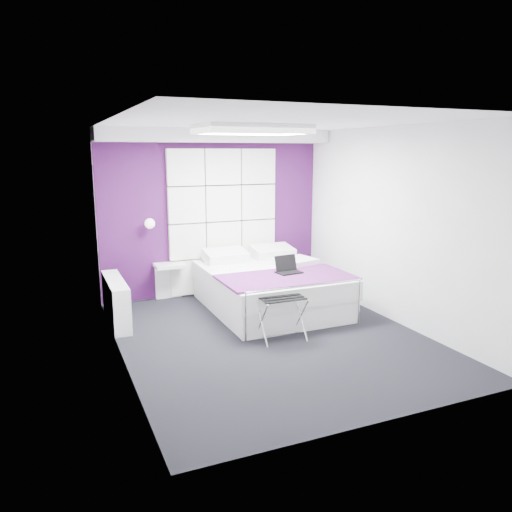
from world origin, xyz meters
The scene contains 15 objects.
floor centered at (0.00, 0.00, 0.00)m, with size 4.40×4.40×0.00m, color black.
ceiling centered at (0.00, 0.00, 2.60)m, with size 4.40×4.40×0.00m, color white.
wall_back centered at (0.00, 2.20, 1.30)m, with size 3.60×3.60×0.00m, color silver.
wall_left centered at (-1.80, 0.00, 1.30)m, with size 4.40×4.40×0.00m, color silver.
wall_right centered at (1.80, 0.00, 1.30)m, with size 4.40×4.40×0.00m, color silver.
accent_wall centered at (0.00, 2.19, 1.30)m, with size 3.58×0.02×2.58m, color #3D0F42.
soffit centered at (0.00, 1.95, 2.50)m, with size 3.58×0.50×0.20m, color white.
headboard centered at (0.15, 2.14, 1.17)m, with size 1.80×0.08×2.30m, color silver, non-canonical shape.
skylight centered at (0.00, 0.60, 2.55)m, with size 1.36×0.86×0.12m, color white, non-canonical shape.
wall_lamp centered at (-1.05, 2.06, 1.22)m, with size 0.15×0.15×0.15m, color white.
radiator centered at (-1.69, 1.30, 0.30)m, with size 0.22×1.20×0.60m, color white.
bed centered at (0.47, 1.06, 0.32)m, with size 1.79×2.16×0.76m.
nightstand centered at (-0.77, 2.02, 0.56)m, with size 0.46×0.35×0.05m, color white.
luggage_rack centered at (0.09, -0.12, 0.27)m, with size 0.54×0.40×0.54m.
laptop centered at (0.59, 0.71, 0.67)m, with size 0.34×0.24×0.24m.
Camera 1 is at (-2.49, -5.35, 2.27)m, focal length 35.00 mm.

